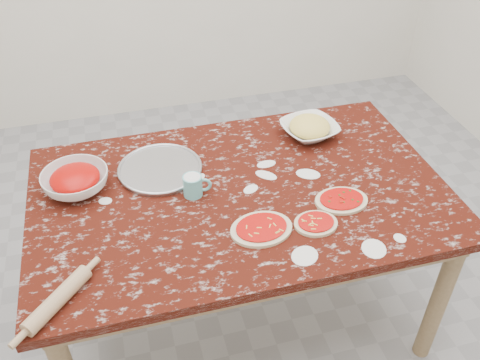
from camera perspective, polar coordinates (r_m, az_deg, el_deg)
name	(u,v)px	position (r m, az deg, el deg)	size (l,w,h in m)	color
ground	(240,311)	(2.55, 0.00, -14.24)	(4.00, 4.00, 0.00)	gray
worktable	(240,206)	(2.06, 0.00, -2.90)	(1.60, 1.00, 0.75)	#350D06
pizza_tray	(160,169)	(2.12, -8.82, 1.17)	(0.33, 0.33, 0.01)	#B2B2B7
sauce_bowl	(76,181)	(2.08, -17.69, -0.14)	(0.25, 0.25, 0.08)	white
cheese_bowl	(309,130)	(2.32, 7.67, 5.52)	(0.24, 0.24, 0.06)	white
flour_mug	(194,185)	(1.96, -5.16, -0.59)	(0.11, 0.07, 0.09)	#64BCC0
pizza_left	(261,229)	(1.83, 2.37, -5.40)	(0.24, 0.19, 0.02)	beige
pizza_mid	(316,223)	(1.87, 8.37, -4.76)	(0.16, 0.14, 0.02)	beige
pizza_right	(341,200)	(1.98, 11.13, -2.22)	(0.21, 0.16, 0.02)	beige
rolling_pin	(58,299)	(1.69, -19.49, -12.33)	(0.05, 0.05, 0.25)	tan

